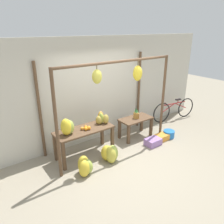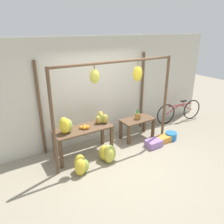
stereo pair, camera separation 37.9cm
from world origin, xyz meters
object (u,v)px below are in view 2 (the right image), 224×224
banana_pile_on_table (66,126)px  parked_bicycle (179,111)px  fruit_crate_white (154,143)px  orange_pile (85,127)px  banana_pile_ground_left (81,165)px  pineapple_cluster (138,115)px  fruit_crate_purple (163,139)px  papaya_pile (101,118)px  banana_pile_ground_right (108,154)px  blue_bucket (171,136)px

banana_pile_on_table → parked_bicycle: (4.04, 0.25, -0.55)m
banana_pile_on_table → fruit_crate_white: bearing=-14.8°
orange_pile → fruit_crate_white: size_ratio=0.58×
banana_pile_ground_left → fruit_crate_white: 2.12m
pineapple_cluster → fruit_crate_white: pineapple_cluster is taller
banana_pile_on_table → pineapple_cluster: banana_pile_on_table is taller
pineapple_cluster → fruit_crate_white: (0.07, -0.63, -0.61)m
fruit_crate_purple → papaya_pile: bearing=159.6°
banana_pile_ground_right → fruit_crate_purple: banana_pile_ground_right is taller
fruit_crate_white → pineapple_cluster: bearing=96.2°
banana_pile_ground_left → blue_bucket: bearing=1.5°
orange_pile → fruit_crate_white: (1.72, -0.55, -0.68)m
parked_bicycle → fruit_crate_purple: parked_bicycle is taller
banana_pile_ground_right → parked_bicycle: size_ratio=0.28×
fruit_crate_white → fruit_crate_purple: fruit_crate_white is taller
fruit_crate_white → parked_bicycle: bearing=24.2°
pineapple_cluster → blue_bucket: 1.14m
pineapple_cluster → banana_pile_on_table: bearing=-178.5°
fruit_crate_white → parked_bicycle: size_ratio=0.24×
blue_bucket → banana_pile_on_table: bearing=169.5°
banana_pile_ground_right → blue_bucket: size_ratio=1.57×
banana_pile_ground_left → fruit_crate_white: size_ratio=1.04×
banana_pile_ground_left → fruit_crate_white: (2.12, 0.03, -0.10)m
banana_pile_ground_right → fruit_crate_white: (1.40, -0.04, -0.12)m
banana_pile_ground_right → fruit_crate_purple: (1.80, 0.02, -0.13)m
banana_pile_on_table → papaya_pile: bearing=4.7°
blue_bucket → papaya_pile: 2.15m
parked_bicycle → fruit_crate_white: bearing=-155.8°
orange_pile → fruit_crate_purple: size_ratio=0.64×
banana_pile_ground_left → parked_bicycle: (3.97, 0.86, 0.17)m
orange_pile → pineapple_cluster: size_ratio=0.78×
orange_pile → blue_bucket: 2.56m
fruit_crate_white → papaya_pile: 1.58m
banana_pile_on_table → fruit_crate_white: 2.40m
banana_pile_ground_right → pineapple_cluster: bearing=24.1°
banana_pile_ground_left → parked_bicycle: 4.07m
parked_bicycle → banana_pile_ground_right: bearing=-166.3°
papaya_pile → orange_pile: bearing=-167.7°
banana_pile_ground_right → papaya_pile: (0.18, 0.62, 0.65)m
parked_bicycle → papaya_pile: papaya_pile is taller
banana_pile_ground_left → parked_bicycle: parked_bicycle is taller
banana_pile_on_table → banana_pile_ground_left: bearing=-83.8°
orange_pile → banana_pile_ground_right: orange_pile is taller
fruit_crate_white → papaya_pile: size_ratio=1.15×
banana_pile_ground_left → fruit_crate_purple: 2.53m
pineapple_cluster → banana_pile_ground_right: bearing=-155.9°
pineapple_cluster → parked_bicycle: 1.96m
fruit_crate_white → fruit_crate_purple: 0.41m
banana_pile_ground_left → papaya_pile: 1.31m
banana_pile_on_table → fruit_crate_white: size_ratio=0.94×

